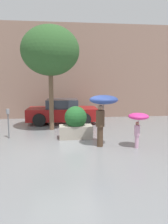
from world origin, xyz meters
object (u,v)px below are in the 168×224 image
(parked_car_near, at_px, (62,112))
(planter_box, at_px, (76,123))
(parking_meter, at_px, (8,117))
(street_tree, at_px, (50,51))
(person_adult, at_px, (103,105))
(person_child, at_px, (138,119))

(parked_car_near, bearing_deg, planter_box, -169.83)
(parked_car_near, relative_size, parking_meter, 3.18)
(street_tree, height_order, parking_meter, street_tree)
(planter_box, relative_size, person_adult, 0.73)
(person_child, height_order, parking_meter, person_child)
(parking_meter, bearing_deg, person_child, -20.56)
(person_adult, distance_m, street_tree, 4.23)
(person_adult, height_order, street_tree, street_tree)
(person_child, bearing_deg, parking_meter, 110.28)
(person_child, xyz_separation_m, parking_meter, (-4.93, 1.85, -0.14))
(planter_box, height_order, parked_car_near, planter_box)
(parking_meter, bearing_deg, parked_car_near, 54.38)
(person_child, bearing_deg, planter_box, 94.41)
(person_child, height_order, street_tree, street_tree)
(person_adult, height_order, person_child, person_adult)
(person_child, bearing_deg, parked_car_near, 68.24)
(planter_box, xyz_separation_m, person_child, (2.12, -1.57, 0.39))
(planter_box, distance_m, parked_car_near, 3.53)
(person_child, relative_size, street_tree, 0.25)
(planter_box, bearing_deg, person_adult, -54.03)
(person_adult, xyz_separation_m, parking_meter, (-3.70, 1.52, -0.63))
(planter_box, xyz_separation_m, parking_meter, (-2.80, 0.28, 0.24))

